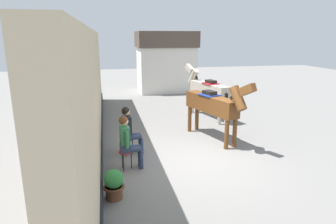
{
  "coord_description": "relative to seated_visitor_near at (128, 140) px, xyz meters",
  "views": [
    {
      "loc": [
        -2.2,
        -7.21,
        3.27
      ],
      "look_at": [
        -0.4,
        1.2,
        1.05
      ],
      "focal_mm": 31.82,
      "sensor_mm": 36.0,
      "label": 1
    }
  ],
  "objects": [
    {
      "name": "flower_planter_near",
      "position": [
        -0.4,
        -1.36,
        -0.44
      ],
      "size": [
        0.43,
        0.43,
        0.64
      ],
      "color": "brown",
      "rests_on": "ground_plane"
    },
    {
      "name": "distant_cottage",
      "position": [
        3.13,
        10.5,
        1.02
      ],
      "size": [
        3.4,
        2.6,
        3.5
      ],
      "color": "silver",
      "rests_on": "ground_plane"
    },
    {
      "name": "pub_facade_wall",
      "position": [
        -0.82,
        1.73,
        0.76
      ],
      "size": [
        0.34,
        14.0,
        3.4
      ],
      "color": "#CCB793",
      "rests_on": "ground_plane"
    },
    {
      "name": "ground_plane",
      "position": [
        1.73,
        3.23,
        -0.78
      ],
      "size": [
        40.0,
        40.0,
        0.0
      ],
      "primitive_type": "plane",
      "color": "slate"
    },
    {
      "name": "saddled_horse_far",
      "position": [
        3.56,
        4.27,
        0.38
      ],
      "size": [
        1.03,
        2.93,
        2.06
      ],
      "color": "#B2A899",
      "rests_on": "ground_plane"
    },
    {
      "name": "seated_visitor_far",
      "position": [
        0.12,
        0.92,
        0.0
      ],
      "size": [
        0.61,
        0.49,
        1.39
      ],
      "color": "black",
      "rests_on": "ground_plane"
    },
    {
      "name": "seated_visitor_near",
      "position": [
        0.0,
        0.0,
        0.0
      ],
      "size": [
        0.61,
        0.49,
        1.39
      ],
      "color": "red",
      "rests_on": "ground_plane"
    },
    {
      "name": "saddled_horse_near",
      "position": [
        2.84,
        1.62,
        0.38
      ],
      "size": [
        1.19,
        2.89,
        2.06
      ],
      "color": "brown",
      "rests_on": "ground_plane"
    }
  ]
}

